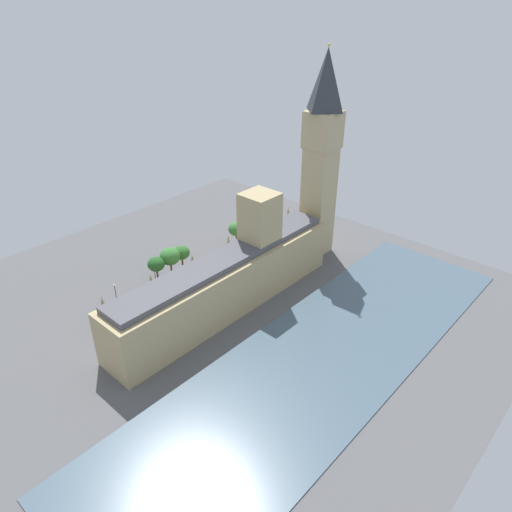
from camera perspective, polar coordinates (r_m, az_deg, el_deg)
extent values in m
plane|color=#565659|center=(132.63, -4.05, -5.85)|extent=(143.13, 143.13, 0.00)
cube|color=#475B6B|center=(115.68, 7.86, -12.22)|extent=(36.07, 128.82, 0.25)
cube|color=tan|center=(127.28, -3.54, -3.49)|extent=(12.19, 73.13, 14.76)
cube|color=tan|center=(131.64, 0.44, 1.55)|extent=(8.88, 8.88, 29.73)
cube|color=#4C4C54|center=(123.01, -3.65, -0.30)|extent=(9.27, 70.21, 1.60)
cone|color=tan|center=(147.97, 3.91, 5.37)|extent=(1.20, 1.20, 2.91)
cone|color=tan|center=(138.88, 0.50, 3.66)|extent=(1.20, 1.20, 2.50)
cone|color=tan|center=(130.25, -3.36, 1.90)|extent=(1.20, 1.20, 3.12)
cone|color=tan|center=(122.72, -7.72, -0.34)|extent=(1.20, 1.20, 2.60)
cone|color=tan|center=(116.02, -12.62, -2.71)|extent=(1.20, 1.20, 2.70)
cone|color=tan|center=(110.40, -18.10, -5.25)|extent=(1.20, 1.20, 3.15)
cube|color=tan|center=(152.53, 7.50, 6.50)|extent=(8.26, 8.26, 35.17)
cube|color=tan|center=(145.17, 8.10, 14.89)|extent=(9.09, 9.09, 10.88)
cylinder|color=silver|center=(147.77, 6.57, 15.24)|extent=(0.25, 6.28, 6.28)
torus|color=black|center=(147.77, 6.57, 15.24)|extent=(0.24, 6.52, 6.52)
cylinder|color=silver|center=(148.96, 9.18, 15.18)|extent=(6.28, 0.25, 6.28)
torus|color=black|center=(148.96, 9.18, 15.18)|extent=(6.52, 0.24, 6.52)
pyramid|color=#2D3338|center=(142.35, 8.52, 20.34)|extent=(9.09, 9.09, 17.10)
sphere|color=gold|center=(141.24, 8.81, 23.92)|extent=(0.80, 0.80, 0.80)
cube|color=gold|center=(153.99, -2.14, -0.02)|extent=(1.89, 4.69, 0.75)
cube|color=black|center=(153.50, -2.20, 0.17)|extent=(1.55, 2.64, 0.65)
cylinder|color=black|center=(155.59, -1.98, 0.16)|extent=(0.27, 0.69, 0.68)
cylinder|color=black|center=(154.66, -1.55, -0.03)|extent=(0.27, 0.69, 0.68)
cylinder|color=black|center=(153.71, -2.73, -0.26)|extent=(0.27, 0.69, 0.68)
cylinder|color=black|center=(152.76, -2.29, -0.45)|extent=(0.27, 0.69, 0.68)
cube|color=navy|center=(145.04, -4.05, -2.11)|extent=(1.97, 4.34, 0.75)
cube|color=black|center=(144.80, -4.00, -1.84)|extent=(1.60, 2.45, 0.65)
cylinder|color=black|center=(143.92, -4.18, -2.56)|extent=(0.28, 0.69, 0.68)
cylinder|color=black|center=(144.90, -4.65, -2.34)|extent=(0.28, 0.69, 0.68)
cylinder|color=black|center=(145.58, -3.44, -2.13)|extent=(0.28, 0.69, 0.68)
cylinder|color=black|center=(146.55, -3.91, -1.91)|extent=(0.28, 0.69, 0.68)
cube|color=black|center=(139.21, -9.85, -4.01)|extent=(2.07, 4.32, 0.75)
cube|color=black|center=(138.72, -9.94, -3.80)|extent=(1.66, 2.45, 0.65)
cylinder|color=black|center=(140.67, -9.67, -3.79)|extent=(0.29, 0.70, 0.68)
cylinder|color=black|center=(139.63, -9.21, -4.02)|extent=(0.29, 0.70, 0.68)
cylinder|color=black|center=(139.23, -10.47, -4.25)|extent=(0.29, 0.70, 0.68)
cylinder|color=black|center=(138.17, -10.02, -4.49)|extent=(0.29, 0.70, 0.68)
cube|color=#B20C0F|center=(128.90, -15.73, -6.78)|extent=(2.93, 10.59, 4.20)
cube|color=black|center=(128.86, -15.73, -6.75)|extent=(2.97, 10.20, 0.70)
cylinder|color=black|center=(127.82, -16.62, -8.46)|extent=(0.39, 1.11, 1.10)
cylinder|color=black|center=(129.44, -17.22, -8.03)|extent=(0.39, 1.11, 1.10)
cylinder|color=black|center=(130.91, -14.01, -7.03)|extent=(0.39, 1.11, 1.10)
cylinder|color=black|center=(132.49, -14.62, -6.63)|extent=(0.39, 1.11, 1.10)
cylinder|color=#336B60|center=(154.53, 2.33, 0.07)|extent=(0.53, 0.53, 1.37)
sphere|color=beige|center=(154.13, 2.33, 0.34)|extent=(0.26, 0.26, 0.26)
cube|color=black|center=(154.69, 2.26, 0.14)|extent=(0.15, 0.33, 0.25)
cylinder|color=#336B60|center=(137.58, -5.04, -4.09)|extent=(0.64, 0.64, 1.40)
sphere|color=#8C6647|center=(137.12, -5.06, -3.80)|extent=(0.27, 0.27, 0.27)
cube|color=maroon|center=(137.30, -5.02, -4.13)|extent=(0.25, 0.33, 0.25)
cylinder|color=navy|center=(142.46, -2.26, -2.69)|extent=(0.53, 0.53, 1.42)
sphere|color=#8C6647|center=(142.01, -2.27, -2.40)|extent=(0.27, 0.27, 0.27)
cube|color=navy|center=(142.58, -2.17, -2.63)|extent=(0.34, 0.14, 0.26)
cylinder|color=brown|center=(146.47, -8.85, -1.16)|extent=(0.56, 0.56, 5.45)
ellipsoid|color=#2D6628|center=(144.21, -8.98, 0.41)|extent=(4.93, 4.93, 4.19)
cylinder|color=brown|center=(159.90, -2.37, 1.86)|extent=(0.56, 0.56, 4.88)
ellipsoid|color=#387533|center=(157.88, -2.41, 3.30)|extent=(5.37, 5.37, 4.57)
cylinder|color=brown|center=(142.48, -11.80, -2.50)|extent=(0.56, 0.56, 5.08)
ellipsoid|color=#235623|center=(140.23, -11.98, -0.97)|extent=(5.00, 5.00, 4.25)
cylinder|color=brown|center=(144.88, -10.19, -1.72)|extent=(0.56, 0.56, 5.18)
ellipsoid|color=#387533|center=(142.45, -10.36, -0.04)|extent=(6.14, 6.14, 5.21)
cylinder|color=black|center=(141.82, -12.09, -2.44)|extent=(0.18, 0.18, 6.14)
sphere|color=#F2EAC6|center=(140.11, -12.24, -1.28)|extent=(0.56, 0.56, 0.56)
cylinder|color=black|center=(135.72, -16.56, -4.63)|extent=(0.18, 0.18, 6.35)
sphere|color=#F2EAC6|center=(133.89, -16.77, -3.40)|extent=(0.56, 0.56, 0.56)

